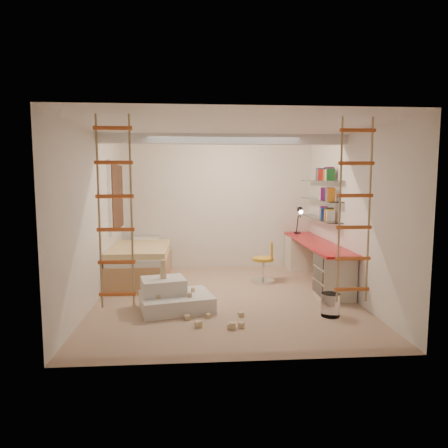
{
  "coord_description": "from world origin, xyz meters",
  "views": [
    {
      "loc": [
        -0.48,
        -6.19,
        1.89
      ],
      "look_at": [
        0.0,
        0.3,
        1.15
      ],
      "focal_mm": 32.0,
      "sensor_mm": 36.0,
      "label": 1
    }
  ],
  "objects": [
    {
      "name": "floor",
      "position": [
        0.0,
        0.0,
        0.0
      ],
      "size": [
        4.5,
        4.5,
        0.0
      ],
      "primitive_type": "plane",
      "color": "tan",
      "rests_on": "ground"
    },
    {
      "name": "ceiling_beam",
      "position": [
        0.0,
        0.3,
        2.52
      ],
      "size": [
        4.0,
        0.18,
        0.16
      ],
      "primitive_type": "cube",
      "color": "white",
      "rests_on": "ceiling"
    },
    {
      "name": "window_frame",
      "position": [
        -1.97,
        1.5,
        1.55
      ],
      "size": [
        0.06,
        1.15,
        1.35
      ],
      "primitive_type": "cube",
      "color": "white",
      "rests_on": "wall_left"
    },
    {
      "name": "window_blind",
      "position": [
        -1.93,
        1.5,
        1.55
      ],
      "size": [
        0.02,
        1.0,
        1.2
      ],
      "primitive_type": "cube",
      "color": "#4C2D1E",
      "rests_on": "window_frame"
    },
    {
      "name": "rope_ladder_left",
      "position": [
        -1.35,
        -1.75,
        1.52
      ],
      "size": [
        0.41,
        0.04,
        2.13
      ],
      "primitive_type": null,
      "color": "#E25526",
      "rests_on": "ceiling"
    },
    {
      "name": "rope_ladder_right",
      "position": [
        1.35,
        -1.75,
        1.52
      ],
      "size": [
        0.41,
        0.04,
        2.13
      ],
      "primitive_type": null,
      "color": "#C85122",
      "rests_on": "ceiling"
    },
    {
      "name": "waste_bin",
      "position": [
        1.38,
        -0.97,
        0.16
      ],
      "size": [
        0.26,
        0.26,
        0.32
      ],
      "primitive_type": "cylinder",
      "color": "white",
      "rests_on": "floor"
    },
    {
      "name": "desk",
      "position": [
        1.72,
        0.86,
        0.4
      ],
      "size": [
        0.56,
        2.8,
        0.75
      ],
      "color": "red",
      "rests_on": "floor"
    },
    {
      "name": "shelves",
      "position": [
        1.87,
        1.13,
        1.5
      ],
      "size": [
        0.25,
        1.8,
        0.71
      ],
      "color": "white",
      "rests_on": "wall_right"
    },
    {
      "name": "bed",
      "position": [
        -1.48,
        1.23,
        0.33
      ],
      "size": [
        1.02,
        2.0,
        0.69
      ],
      "color": "#AD7F51",
      "rests_on": "floor"
    },
    {
      "name": "task_lamp",
      "position": [
        1.67,
        1.82,
        1.14
      ],
      "size": [
        0.14,
        0.36,
        0.57
      ],
      "color": "black",
      "rests_on": "desk"
    },
    {
      "name": "swivel_chair",
      "position": [
        0.78,
        0.89,
        0.27
      ],
      "size": [
        0.51,
        0.51,
        0.74
      ],
      "color": "gold",
      "rests_on": "floor"
    },
    {
      "name": "play_platform",
      "position": [
        -0.81,
        -0.5,
        0.17
      ],
      "size": [
        1.15,
        0.99,
        0.45
      ],
      "color": "silver",
      "rests_on": "floor"
    },
    {
      "name": "toy_blocks",
      "position": [
        -0.48,
        -0.86,
        0.22
      ],
      "size": [
        1.21,
        1.0,
        0.72
      ],
      "color": "#CCB284",
      "rests_on": "floor"
    },
    {
      "name": "books",
      "position": [
        1.87,
        1.13,
        1.64
      ],
      "size": [
        0.14,
        0.7,
        0.92
      ],
      "color": "white",
      "rests_on": "shelves"
    }
  ]
}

